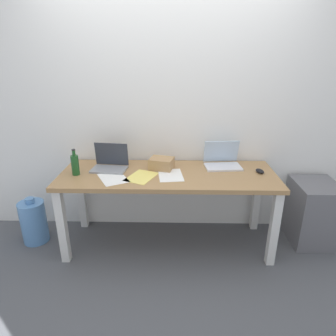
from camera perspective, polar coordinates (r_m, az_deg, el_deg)
The scene contains 13 objects.
ground_plane at distance 3.02m, azimuth 0.00°, elevation -14.27°, with size 8.00×8.00×0.00m, color #515459.
back_wall at distance 2.91m, azimuth 0.19°, elevation 12.21°, with size 5.20×0.08×2.60m, color white.
desk at distance 2.70m, azimuth 0.00°, elevation -2.89°, with size 1.96×0.70×0.75m.
laptop_left at distance 2.79m, azimuth -11.22°, elevation 0.86°, with size 0.34×0.25×0.24m.
laptop_right at distance 2.85m, azimuth 10.52°, elevation 1.35°, with size 0.36×0.27×0.24m.
beer_bottle at distance 2.72m, azimuth -17.63°, elevation 0.66°, with size 0.07×0.07×0.24m.
computer_mouse at distance 2.79m, azimuth 17.43°, elevation -0.57°, with size 0.06×0.10×0.03m, color black.
cardboard_box at distance 2.75m, azimuth -1.27°, elevation 0.89°, with size 0.21×0.17×0.10m, color tan.
paper_sheet_center at distance 2.61m, azimuth 0.49°, elevation -1.40°, with size 0.21×0.30×0.00m, color white.
paper_sheet_front_left at distance 2.59m, azimuth -10.62°, elevation -1.96°, with size 0.21×0.30×0.00m, color white.
paper_yellow_folder at distance 2.59m, azimuth -5.21°, elevation -1.71°, with size 0.21×0.30×0.00m, color #F4E06B.
water_cooler_jug at distance 3.22m, azimuth -24.67°, elevation -9.47°, with size 0.25×0.25×0.47m.
filing_cabinet at distance 3.24m, azimuth 26.30°, elevation -7.74°, with size 0.40×0.48×0.61m, color slate.
Camera 1 is at (0.06, -2.46, 1.75)m, focal length 31.32 mm.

